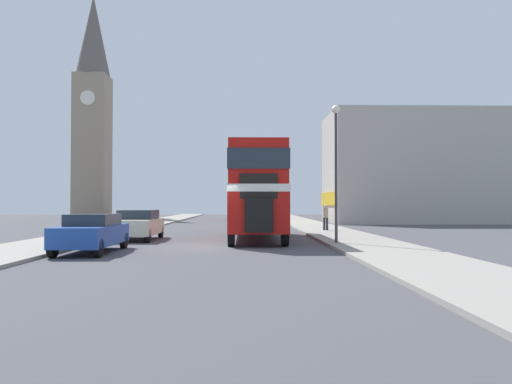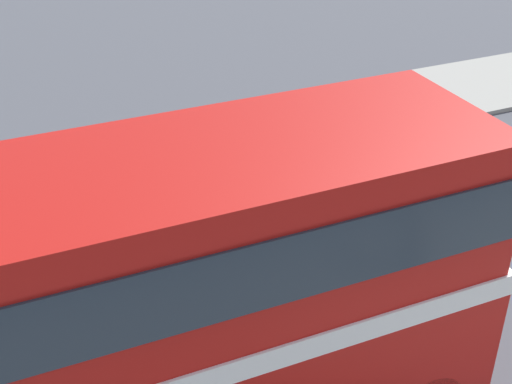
{
  "view_description": "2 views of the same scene",
  "coord_description": "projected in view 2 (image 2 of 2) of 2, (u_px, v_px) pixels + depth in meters",
  "views": [
    {
      "loc": [
        1.59,
        -20.46,
        1.78
      ],
      "look_at": [
        2.12,
        4.54,
        2.36
      ],
      "focal_mm": 35.0,
      "sensor_mm": 36.0,
      "label": 1
    },
    {
      "loc": [
        8.65,
        3.8,
        8.02
      ],
      "look_at": [
        0.0,
        7.61,
        2.45
      ],
      "focal_mm": 50.0,
      "sensor_mm": 36.0,
      "label": 2
    }
  ],
  "objects": [
    {
      "name": "double_decker_bus",
      "position": [
        83.0,
        319.0,
        8.12
      ],
      "size": [
        2.54,
        10.55,
        4.44
      ],
      "color": "#B2140F",
      "rests_on": "ground_plane"
    },
    {
      "name": "car_parked_mid",
      "position": [
        5.0,
        218.0,
        13.47
      ],
      "size": [
        1.84,
        4.35,
        1.46
      ],
      "color": "beige",
      "rests_on": "ground_plane"
    }
  ]
}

